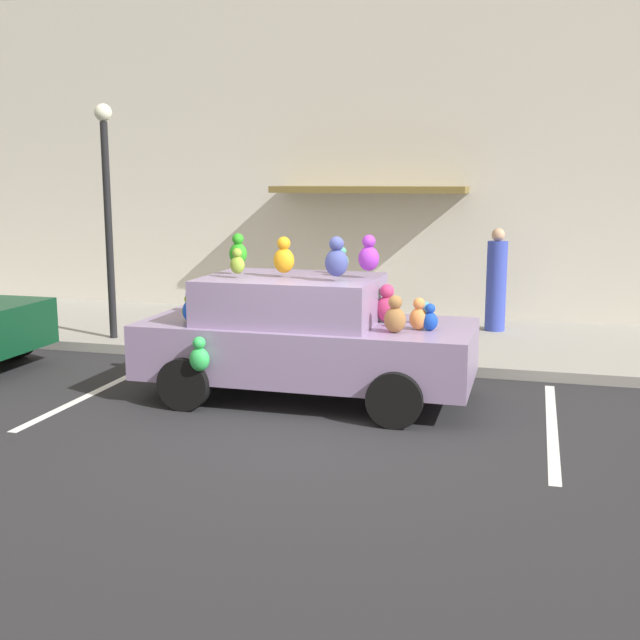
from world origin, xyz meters
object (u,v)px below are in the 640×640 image
object	(u,v)px
plush_covered_car	(303,335)
teddy_bear_on_sidewalk	(256,319)
street_lamp_post	(107,196)
pedestrian_near_shopfront	(496,283)

from	to	relation	value
plush_covered_car	teddy_bear_on_sidewalk	bearing A→B (deg)	121.99
teddy_bear_on_sidewalk	street_lamp_post	size ratio (longest dim) A/B	0.21
street_lamp_post	pedestrian_near_shopfront	distance (m)	6.66
teddy_bear_on_sidewalk	pedestrian_near_shopfront	xyz separation A→B (m)	(3.67, 2.00, 0.45)
plush_covered_car	pedestrian_near_shopfront	xyz separation A→B (m)	(2.15, 4.44, 0.16)
plush_covered_car	teddy_bear_on_sidewalk	xyz separation A→B (m)	(-1.52, 2.44, -0.29)
plush_covered_car	pedestrian_near_shopfront	size ratio (longest dim) A/B	2.33
street_lamp_post	pedestrian_near_shopfront	size ratio (longest dim) A/B	2.13
teddy_bear_on_sidewalk	street_lamp_post	xyz separation A→B (m)	(-2.39, -0.34, 1.94)
plush_covered_car	pedestrian_near_shopfront	world-z (taller)	plush_covered_car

